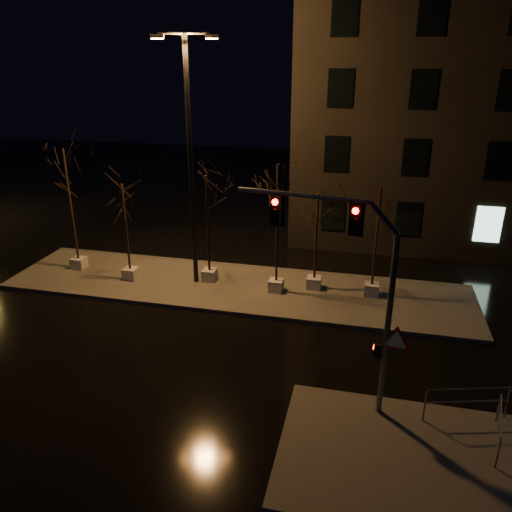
# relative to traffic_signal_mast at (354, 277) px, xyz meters

# --- Properties ---
(ground) EXTENTS (90.00, 90.00, 0.00)m
(ground) POSITION_rel_traffic_signal_mast_xyz_m (-5.65, 1.55, -4.49)
(ground) COLOR black
(ground) RESTS_ON ground
(median) EXTENTS (22.00, 5.00, 0.15)m
(median) POSITION_rel_traffic_signal_mast_xyz_m (-5.65, 7.55, -4.41)
(median) COLOR #4F4D46
(median) RESTS_ON ground
(sidewalk_corner) EXTENTS (7.00, 5.00, 0.15)m
(sidewalk_corner) POSITION_rel_traffic_signal_mast_xyz_m (1.85, -1.95, -4.41)
(sidewalk_corner) COLOR #4F4D46
(sidewalk_corner) RESTS_ON ground
(tree_0) EXTENTS (1.80, 1.80, 6.27)m
(tree_0) POSITION_rel_traffic_signal_mast_xyz_m (-14.04, 7.78, 0.42)
(tree_0) COLOR beige
(tree_0) RESTS_ON median
(tree_1) EXTENTS (1.80, 1.80, 4.86)m
(tree_1) POSITION_rel_traffic_signal_mast_xyz_m (-10.84, 7.16, -0.65)
(tree_1) COLOR beige
(tree_1) RESTS_ON median
(tree_2) EXTENTS (1.80, 1.80, 5.32)m
(tree_2) POSITION_rel_traffic_signal_mast_xyz_m (-7.02, 7.88, -0.30)
(tree_2) COLOR beige
(tree_2) RESTS_ON median
(tree_3) EXTENTS (1.80, 1.80, 6.08)m
(tree_3) POSITION_rel_traffic_signal_mast_xyz_m (-3.64, 7.44, 0.27)
(tree_3) COLOR beige
(tree_3) RESTS_ON median
(tree_4) EXTENTS (1.80, 1.80, 4.69)m
(tree_4) POSITION_rel_traffic_signal_mast_xyz_m (-1.97, 8.15, -0.78)
(tree_4) COLOR beige
(tree_4) RESTS_ON median
(tree_5) EXTENTS (1.80, 1.80, 5.12)m
(tree_5) POSITION_rel_traffic_signal_mast_xyz_m (0.67, 8.03, -0.45)
(tree_5) COLOR beige
(tree_5) RESTS_ON median
(traffic_signal_mast) EXTENTS (5.34, 1.00, 6.60)m
(traffic_signal_mast) POSITION_rel_traffic_signal_mast_xyz_m (0.00, 0.00, 0.00)
(traffic_signal_mast) COLOR #5B5D63
(traffic_signal_mast) RESTS_ON sidewalk_corner
(streetlight_main) EXTENTS (2.74, 1.00, 11.07)m
(streetlight_main) POSITION_rel_traffic_signal_mast_xyz_m (-7.61, 7.61, 2.05)
(streetlight_main) COLOR black
(streetlight_main) RESTS_ON median
(guard_rail_a) EXTENTS (2.46, 0.74, 1.10)m
(guard_rail_a) POSITION_rel_traffic_signal_mast_xyz_m (3.56, 0.05, -3.62)
(guard_rail_a) COLOR #5B5D63
(guard_rail_a) RESTS_ON sidewalk_corner
(guard_rail_b) EXTENTS (0.45, 2.04, 0.98)m
(guard_rail_b) POSITION_rel_traffic_signal_mast_xyz_m (4.29, -0.80, -3.70)
(guard_rail_b) COLOR #5B5D63
(guard_rail_b) RESTS_ON sidewalk_corner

